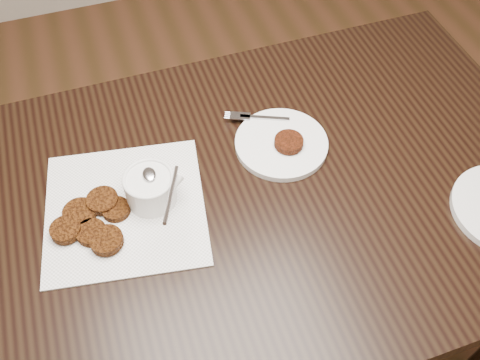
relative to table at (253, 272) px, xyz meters
name	(u,v)px	position (x,y,z in m)	size (l,w,h in m)	color
floor	(241,356)	(-0.06, -0.08, -0.38)	(4.00, 4.00, 0.00)	brown
table	(253,272)	(0.00, 0.00, 0.00)	(1.35, 0.87, 0.75)	black
napkin	(125,208)	(-0.27, 0.04, 0.38)	(0.32, 0.32, 0.00)	white
sauce_ramekin	(148,178)	(-0.21, 0.04, 0.45)	(0.14, 0.14, 0.14)	white
patty_cluster	(92,221)	(-0.34, 0.02, 0.39)	(0.22, 0.22, 0.02)	#61300C
plate_with_patty	(282,141)	(0.09, 0.10, 0.39)	(0.21, 0.21, 0.03)	white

